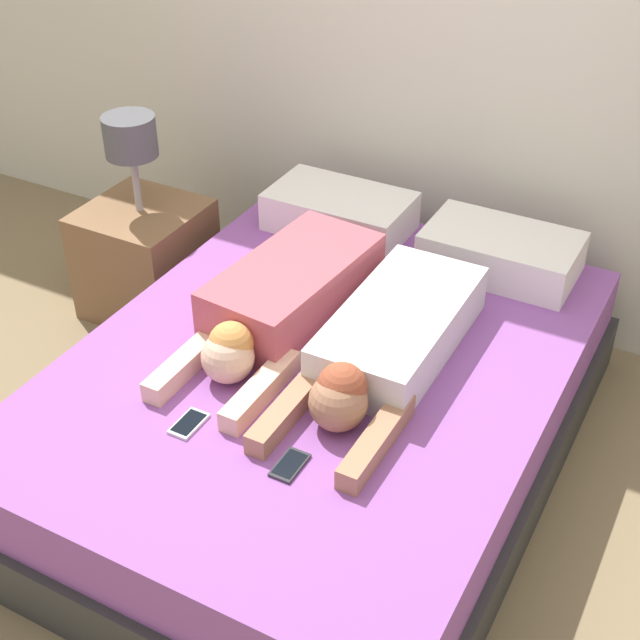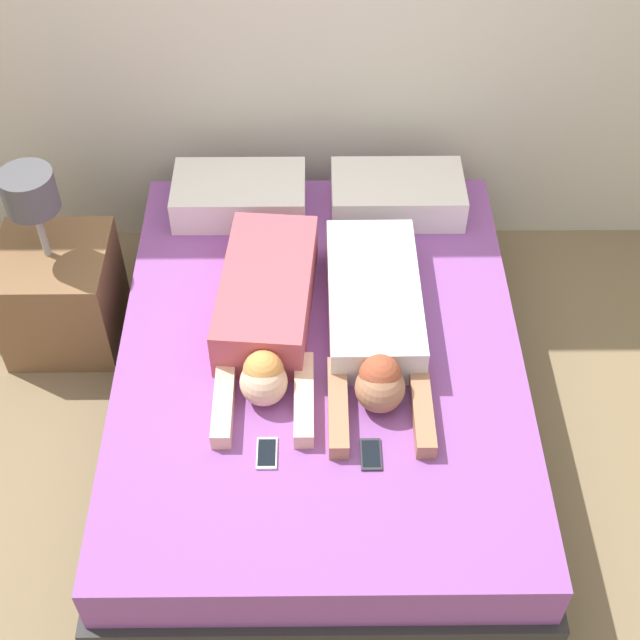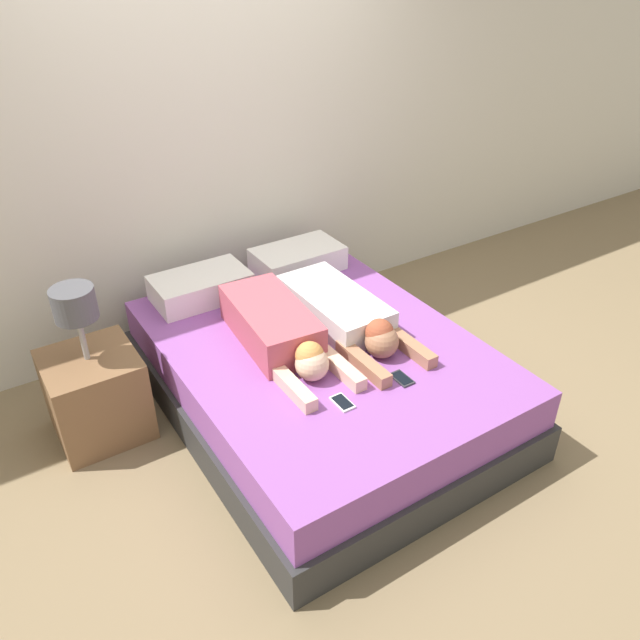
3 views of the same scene
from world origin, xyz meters
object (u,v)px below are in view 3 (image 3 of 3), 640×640
(pillow_head_right, at_px, (298,259))
(person_right, at_px, (345,314))
(cell_phone_left, at_px, (342,402))
(nightstand, at_px, (95,389))
(person_left, at_px, (278,330))
(cell_phone_right, at_px, (402,379))
(bed, at_px, (320,376))
(pillow_head_left, at_px, (201,287))

(pillow_head_right, xyz_separation_m, person_right, (-0.14, -0.75, 0.00))
(cell_phone_left, height_order, nightstand, nightstand)
(person_right, bearing_deg, person_left, 175.44)
(person_right, height_order, cell_phone_left, person_right)
(person_right, xyz_separation_m, cell_phone_right, (-0.04, -0.57, -0.08))
(bed, height_order, pillow_head_right, pillow_head_right)
(person_right, height_order, cell_phone_right, person_right)
(person_left, distance_m, cell_phone_right, 0.71)
(cell_phone_left, bearing_deg, bed, 69.05)
(pillow_head_left, distance_m, person_right, 0.93)
(pillow_head_left, distance_m, cell_phone_right, 1.41)
(bed, xyz_separation_m, pillow_head_left, (-0.35, 0.81, 0.31))
(person_left, relative_size, cell_phone_right, 7.85)
(bed, distance_m, cell_phone_right, 0.58)
(pillow_head_left, bearing_deg, pillow_head_right, 0.00)
(cell_phone_left, bearing_deg, pillow_head_left, 96.91)
(person_left, relative_size, nightstand, 1.13)
(nightstand, bearing_deg, person_left, -22.69)
(person_right, bearing_deg, cell_phone_right, -93.99)
(pillow_head_right, height_order, cell_phone_right, pillow_head_right)
(pillow_head_left, xyz_separation_m, cell_phone_right, (0.52, -1.31, -0.07))
(cell_phone_left, bearing_deg, person_left, 91.51)
(pillow_head_left, height_order, pillow_head_right, same)
(pillow_head_left, bearing_deg, cell_phone_left, -83.09)
(cell_phone_left, height_order, cell_phone_right, same)
(bed, bearing_deg, pillow_head_left, 113.11)
(pillow_head_left, height_order, cell_phone_left, pillow_head_left)
(cell_phone_right, distance_m, nightstand, 1.64)
(pillow_head_right, height_order, nightstand, nightstand)
(pillow_head_left, distance_m, person_left, 0.73)
(cell_phone_left, relative_size, cell_phone_right, 1.00)
(pillow_head_left, relative_size, cell_phone_right, 4.44)
(pillow_head_right, xyz_separation_m, cell_phone_right, (-0.18, -1.31, -0.07))
(bed, xyz_separation_m, nightstand, (-1.13, 0.49, 0.06))
(person_right, height_order, nightstand, nightstand)
(pillow_head_right, bearing_deg, pillow_head_left, 180.00)
(pillow_head_left, bearing_deg, nightstand, -157.32)
(pillow_head_right, height_order, person_left, person_left)
(person_left, xyz_separation_m, cell_phone_left, (0.02, -0.59, -0.10))
(pillow_head_right, bearing_deg, nightstand, -167.51)
(person_left, distance_m, person_right, 0.42)
(pillow_head_left, distance_m, cell_phone_left, 1.32)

